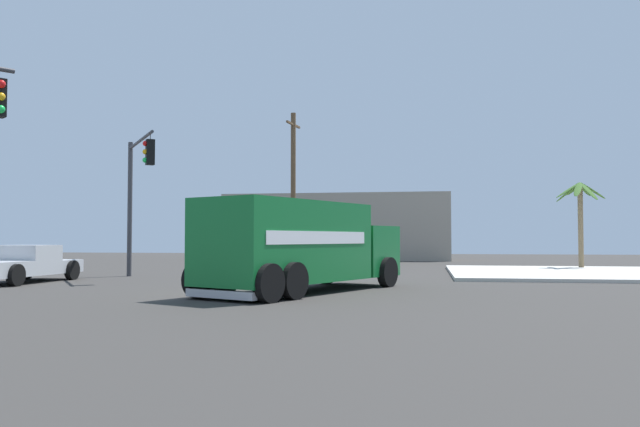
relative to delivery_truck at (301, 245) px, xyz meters
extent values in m
plane|color=#33302D|center=(-1.72, -0.99, -1.43)|extent=(100.00, 100.00, 0.00)
cube|color=beige|center=(10.47, 11.20, -1.36)|extent=(11.35, 11.35, 0.14)
cube|color=#146B2D|center=(-0.31, -0.67, 0.10)|extent=(4.60, 6.30, 2.36)
cube|color=#146B2D|center=(1.36, 2.98, -0.23)|extent=(2.97, 2.72, 1.70)
cube|color=black|center=(1.71, 3.76, 0.11)|extent=(1.87, 0.91, 0.88)
cube|color=#B2B2B7|center=(-1.47, -3.24, -1.23)|extent=(2.18, 1.14, 0.21)
cube|color=white|center=(-1.41, -0.17, 0.22)|extent=(2.04, 4.47, 0.36)
cube|color=white|center=(0.79, -1.18, 0.22)|extent=(2.04, 4.47, 0.36)
cylinder|color=black|center=(0.21, 3.45, -0.93)|extent=(0.67, 1.03, 1.00)
cylinder|color=black|center=(2.46, 2.42, -0.93)|extent=(0.67, 1.03, 1.00)
cylinder|color=black|center=(-1.98, -1.36, -0.93)|extent=(0.67, 1.03, 1.00)
cylinder|color=black|center=(0.28, -2.39, -0.93)|extent=(0.67, 1.03, 1.00)
cylinder|color=black|center=(-2.42, -2.31, -0.93)|extent=(0.67, 1.03, 1.00)
cylinder|color=black|center=(-0.16, -3.34, -0.93)|extent=(0.67, 1.03, 1.00)
cylinder|color=#38383D|center=(-8.92, 6.60, 1.48)|extent=(0.20, 0.20, 5.82)
cylinder|color=#38383D|center=(-7.55, 4.70, 4.14)|extent=(2.85, 3.87, 0.12)
cylinder|color=#38383D|center=(-6.38, 3.09, 4.01)|extent=(0.03, 0.03, 0.25)
cube|color=black|center=(-6.38, 3.09, 3.41)|extent=(0.42, 0.42, 0.95)
sphere|color=red|center=(-6.52, 2.98, 3.73)|extent=(0.20, 0.20, 0.20)
sphere|color=#EFA314|center=(-6.52, 2.98, 3.42)|extent=(0.20, 0.20, 0.20)
sphere|color=#19CC4C|center=(-6.52, 2.98, 3.11)|extent=(0.20, 0.20, 0.20)
sphere|color=red|center=(-6.46, -5.09, 3.97)|extent=(0.20, 0.20, 0.20)
sphere|color=#EFA314|center=(-6.46, -5.09, 3.66)|extent=(0.20, 0.20, 0.20)
sphere|color=#19CC4C|center=(-6.46, -5.09, 3.35)|extent=(0.20, 0.20, 0.20)
cube|color=#B7BABF|center=(-11.02, 4.13, -0.90)|extent=(1.95, 1.50, 0.50)
cube|color=#B7BABF|center=(-11.02, 2.53, -0.60)|extent=(1.95, 1.70, 1.10)
cube|color=black|center=(-11.02, 2.53, -0.31)|extent=(1.80, 1.43, 0.48)
cylinder|color=black|center=(-12.03, 3.99, -1.05)|extent=(0.24, 0.76, 0.76)
cylinder|color=black|center=(-10.02, 4.00, -1.05)|extent=(0.24, 0.76, 0.76)
cylinder|color=black|center=(-10.01, 0.57, -1.05)|extent=(0.24, 0.76, 0.76)
cylinder|color=#7A6647|center=(11.62, 15.49, 0.86)|extent=(0.26, 0.26, 4.30)
ellipsoid|color=#386023|center=(12.26, 15.56, 2.68)|extent=(1.36, 0.51, 0.93)
ellipsoid|color=#386023|center=(12.02, 16.07, 2.80)|extent=(1.11, 1.40, 0.71)
ellipsoid|color=#386023|center=(11.44, 16.19, 2.83)|extent=(0.72, 1.52, 0.64)
ellipsoid|color=#386023|center=(11.08, 15.74, 2.63)|extent=(1.29, 0.85, 1.04)
ellipsoid|color=#386023|center=(10.99, 15.31, 2.70)|extent=(1.40, 0.72, 0.89)
ellipsoid|color=#386023|center=(11.38, 14.88, 2.71)|extent=(0.84, 1.40, 0.88)
ellipsoid|color=#386023|center=(11.91, 14.97, 2.62)|extent=(0.92, 1.26, 1.05)
cylinder|color=brown|center=(-4.14, 18.02, 3.18)|extent=(0.30, 0.30, 9.21)
cube|color=brown|center=(-4.14, 18.02, 7.08)|extent=(0.42, 2.20, 0.12)
cube|color=gray|center=(-3.05, 29.69, 1.08)|extent=(17.06, 6.00, 5.01)
camera|label=1|loc=(3.78, -18.71, 0.19)|focal=35.17mm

